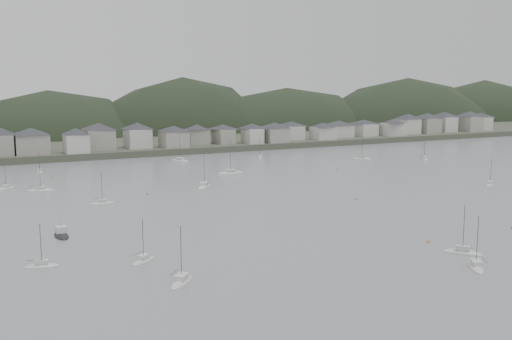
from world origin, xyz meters
TOP-DOWN VIEW (x-y plane):
  - ground at (0.00, 0.00)m, footprint 900.00×900.00m
  - far_shore_land at (0.00, 295.00)m, footprint 900.00×250.00m
  - forested_ridge at (4.83, 269.40)m, footprint 851.55×103.94m
  - waterfront_town at (50.59, 183.34)m, footprint 451.48×28.46m
  - sailboat_lead at (76.19, 118.95)m, footprint 7.51×8.03m
  - moored_fleet at (-8.83, 62.00)m, footprint 264.35×175.70m
  - motor_launch_far at (-64.50, 42.84)m, footprint 2.85×7.75m
  - mooring_buoys at (1.28, 59.78)m, footprint 101.57×126.97m

SIDE VIEW (x-z plane):
  - forested_ridge at x=4.83m, z-range -62.57..40.00m
  - ground at x=0.00m, z-range 0.00..0.00m
  - mooring_buoys at x=1.28m, z-range -0.20..0.50m
  - sailboat_lead at x=76.19m, z-range -5.53..5.88m
  - moored_fleet at x=-8.83m, z-range -6.81..7.17m
  - motor_launch_far at x=-64.50m, z-range -1.63..2.22m
  - far_shore_land at x=0.00m, z-range 0.00..3.00m
  - waterfront_town at x=50.59m, z-range 2.20..15.12m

